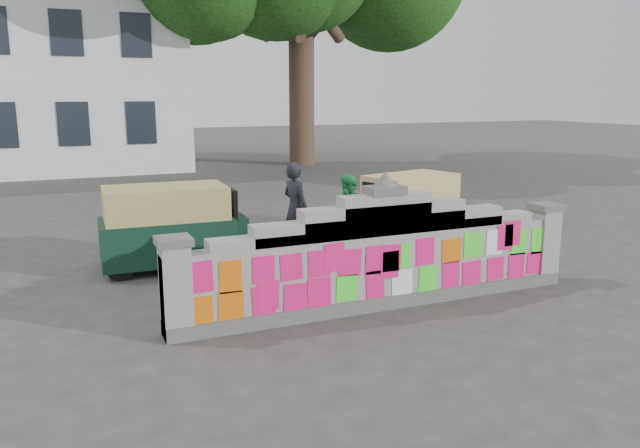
% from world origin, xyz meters
% --- Properties ---
extents(ground, '(100.00, 100.00, 0.00)m').
position_xyz_m(ground, '(0.00, 0.00, 0.00)').
color(ground, '#383533').
rests_on(ground, ground).
extents(parapet_wall, '(6.48, 0.44, 2.01)m').
position_xyz_m(parapet_wall, '(-0.00, -0.01, 0.75)').
color(parapet_wall, '#4C4C49').
rests_on(parapet_wall, ground).
extents(cyclist_bike, '(1.97, 1.16, 0.98)m').
position_xyz_m(cyclist_bike, '(-0.38, 2.53, 0.49)').
color(cyclist_bike, black).
rests_on(cyclist_bike, ground).
extents(cyclist_rider, '(0.55, 0.69, 1.66)m').
position_xyz_m(cyclist_rider, '(-0.38, 2.53, 0.83)').
color(cyclist_rider, black).
rests_on(cyclist_rider, ground).
extents(pedestrian, '(0.60, 0.77, 1.56)m').
position_xyz_m(pedestrian, '(0.93, 3.03, 0.78)').
color(pedestrian, '#27914B').
rests_on(pedestrian, ground).
extents(rickshaw_left, '(2.70, 1.34, 1.48)m').
position_xyz_m(rickshaw_left, '(-2.46, 3.39, 0.77)').
color(rickshaw_left, '#0F2F21').
rests_on(rickshaw_left, ground).
extents(rickshaw_right, '(2.57, 1.65, 1.38)m').
position_xyz_m(rickshaw_right, '(2.72, 3.75, 0.71)').
color(rickshaw_right, black).
rests_on(rickshaw_right, ground).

